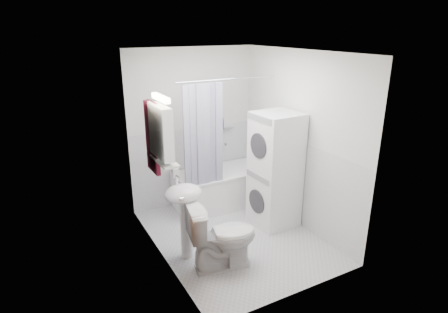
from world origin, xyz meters
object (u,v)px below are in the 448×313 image
washer_dryer (275,170)px  toilet (222,237)px  sink (184,205)px  bathtub (223,186)px

washer_dryer → toilet: 1.33m
sink → toilet: (0.30, -0.37, -0.31)m
bathtub → sink: bearing=-135.8°
washer_dryer → toilet: size_ratio=2.02×
sink → bathtub: bearing=44.2°
sink → washer_dryer: washer_dryer is taller
bathtub → washer_dryer: bearing=-67.3°
washer_dryer → toilet: (-1.13, -0.57, -0.41)m
bathtub → toilet: bearing=-118.5°
washer_dryer → bathtub: bearing=110.2°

